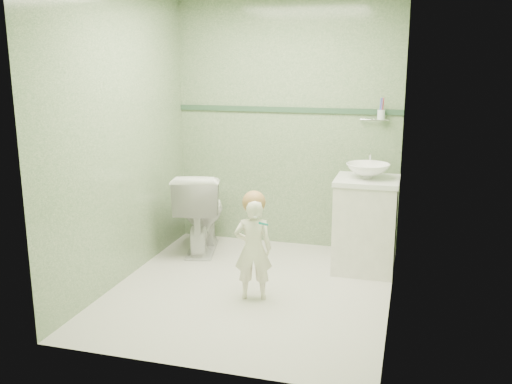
% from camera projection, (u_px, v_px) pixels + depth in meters
% --- Properties ---
extents(ground, '(2.50, 2.50, 0.00)m').
position_uv_depth(ground, '(251.00, 289.00, 4.57)').
color(ground, beige).
rests_on(ground, ground).
extents(room_shell, '(2.50, 2.54, 2.40)m').
position_uv_depth(room_shell, '(251.00, 143.00, 4.30)').
color(room_shell, gray).
rests_on(room_shell, ground).
extents(trim_stripe, '(2.20, 0.02, 0.05)m').
position_uv_depth(trim_stripe, '(286.00, 110.00, 5.42)').
color(trim_stripe, '#31513A').
rests_on(trim_stripe, room_shell).
extents(vanity, '(0.52, 0.50, 0.80)m').
position_uv_depth(vanity, '(365.00, 226.00, 4.92)').
color(vanity, white).
rests_on(vanity, ground).
extents(counter, '(0.54, 0.52, 0.04)m').
position_uv_depth(counter, '(367.00, 181.00, 4.82)').
color(counter, white).
rests_on(counter, vanity).
extents(basin, '(0.37, 0.37, 0.13)m').
position_uv_depth(basin, '(368.00, 171.00, 4.80)').
color(basin, white).
rests_on(basin, counter).
extents(faucet, '(0.03, 0.13, 0.18)m').
position_uv_depth(faucet, '(370.00, 158.00, 4.96)').
color(faucet, silver).
rests_on(faucet, counter).
extents(cup_holder, '(0.26, 0.07, 0.21)m').
position_uv_depth(cup_holder, '(380.00, 115.00, 5.14)').
color(cup_holder, silver).
rests_on(cup_holder, room_shell).
extents(toilet, '(0.60, 0.85, 0.79)m').
position_uv_depth(toilet, '(201.00, 211.00, 5.43)').
color(toilet, white).
rests_on(toilet, ground).
extents(toddler, '(0.33, 0.26, 0.80)m').
position_uv_depth(toddler, '(253.00, 249.00, 4.32)').
color(toddler, white).
rests_on(toddler, ground).
extents(hair_cap, '(0.18, 0.18, 0.18)m').
position_uv_depth(hair_cap, '(254.00, 202.00, 4.26)').
color(hair_cap, '#A47544').
rests_on(hair_cap, toddler).
extents(teal_toothbrush, '(0.11, 0.14, 0.08)m').
position_uv_depth(teal_toothbrush, '(263.00, 223.00, 4.14)').
color(teal_toothbrush, '#0A7B6F').
rests_on(teal_toothbrush, toddler).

